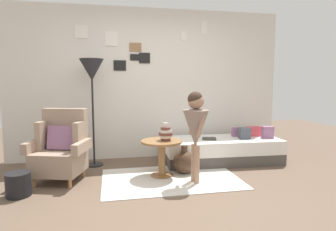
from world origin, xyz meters
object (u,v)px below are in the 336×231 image
Objects in this scene: floor_lamp at (92,74)px; side_table at (162,150)px; daybed at (221,150)px; demijohn_near at (184,162)px; magazine_basket at (18,185)px; armchair at (61,148)px; person_child at (196,124)px; book_on_daybed at (209,139)px; vase_striped at (166,133)px.

side_table is at bearing -37.91° from floor_lamp.
demijohn_near is (-0.77, -0.48, -0.03)m from daybed.
floor_lamp reaches higher than magazine_basket.
daybed is at bearing 9.45° from armchair.
armchair is 1.85m from person_child.
book_on_daybed reaches higher than daybed.
person_child reaches higher than magazine_basket.
demijohn_near is (-0.04, 0.41, -0.61)m from person_child.
armchair is 1.67× the size of side_table.
floor_lamp is at bearing 54.42° from magazine_basket.
armchair is 0.50× the size of daybed.
floor_lamp is 1.87m from person_child.
side_table is 1.01m from book_on_daybed.
magazine_basket is (-2.90, -0.92, -0.06)m from daybed.
vase_striped is 0.60× the size of demijohn_near.
armchair is at bearing -122.59° from floor_lamp.
vase_striped is (1.42, -0.14, 0.18)m from armchair.
daybed is at bearing 31.98° from demijohn_near.
magazine_basket is (-0.41, -0.51, -0.30)m from armchair.
vase_striped is (0.05, -0.01, 0.25)m from side_table.
demijohn_near is at bearing 10.12° from side_table.
person_child is at bearing -45.45° from vase_striped.
armchair is at bearing 177.75° from demijohn_near.
magazine_basket is at bearing -161.92° from book_on_daybed.
daybed is 1.14× the size of floor_lamp.
armchair is at bearing 174.53° from vase_striped.
floor_lamp is at bearing 140.96° from person_child.
floor_lamp is (-2.09, 0.21, 1.26)m from daybed.
armchair is 2.53m from daybed.
magazine_basket is at bearing -168.29° from demijohn_near.
floor_lamp is at bearing 142.09° from side_table.
daybed is 2.45m from floor_lamp.
vase_striped is at bearing -36.65° from floor_lamp.
armchair is at bearing -170.55° from daybed.
side_table is at bearing 12.01° from magazine_basket.
person_child is at bearing -120.31° from book_on_daybed.
demijohn_near is at bearing -148.02° from daybed.
armchair reaches higher than vase_striped.
person_child is (-0.73, -0.89, 0.59)m from daybed.
magazine_basket is (-2.13, -0.44, -0.03)m from demijohn_near.
armchair reaches higher than book_on_daybed.
person_child is 1.04m from book_on_daybed.
side_table is at bearing -150.89° from book_on_daybed.
person_child reaches higher than book_on_daybed.
person_child is 4.34× the size of magazine_basket.
vase_striped is at bearing 11.45° from magazine_basket.
floor_lamp is 1.97m from demijohn_near.
side_table is 0.25m from vase_striped.
person_child reaches higher than daybed.
vase_striped is 0.50m from person_child.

